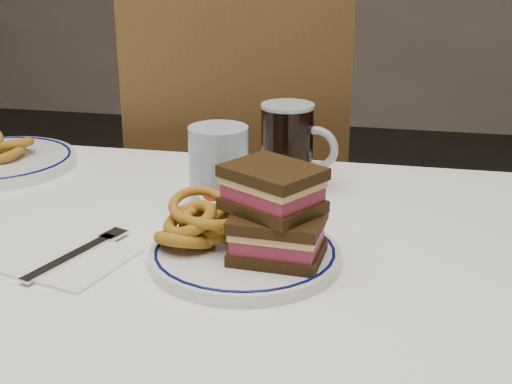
% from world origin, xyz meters
% --- Properties ---
extents(dining_table, '(1.27, 0.87, 0.75)m').
position_xyz_m(dining_table, '(0.00, 0.00, 0.64)').
color(dining_table, white).
rests_on(dining_table, floor).
extents(chair_far, '(0.60, 0.60, 1.02)m').
position_xyz_m(chair_far, '(-0.03, 0.73, 0.55)').
color(chair_far, '#4B2F18').
rests_on(chair_far, floor).
extents(main_plate, '(0.24, 0.24, 0.02)m').
position_xyz_m(main_plate, '(0.17, 0.00, 0.76)').
color(main_plate, silver).
rests_on(main_plate, dining_table).
extents(reuben_sandwich, '(0.14, 0.13, 0.11)m').
position_xyz_m(reuben_sandwich, '(0.21, -0.01, 0.82)').
color(reuben_sandwich, black).
rests_on(reuben_sandwich, main_plate).
extents(onion_rings_main, '(0.11, 0.10, 0.08)m').
position_xyz_m(onion_rings_main, '(0.11, 0.01, 0.79)').
color(onion_rings_main, brown).
rests_on(onion_rings_main, main_plate).
extents(ketchup_ramekin, '(0.06, 0.06, 0.03)m').
position_xyz_m(ketchup_ramekin, '(0.11, 0.10, 0.78)').
color(ketchup_ramekin, white).
rests_on(ketchup_ramekin, main_plate).
extents(beer_mug, '(0.12, 0.08, 0.14)m').
position_xyz_m(beer_mug, '(0.18, 0.27, 0.82)').
color(beer_mug, black).
rests_on(beer_mug, dining_table).
extents(water_glass, '(0.08, 0.08, 0.13)m').
position_xyz_m(water_glass, '(0.10, 0.14, 0.82)').
color(water_glass, '#9BB4C8').
rests_on(water_glass, dining_table).
extents(napkin_fork, '(0.16, 0.18, 0.01)m').
position_xyz_m(napkin_fork, '(-0.04, -0.04, 0.75)').
color(napkin_fork, white).
rests_on(napkin_fork, dining_table).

